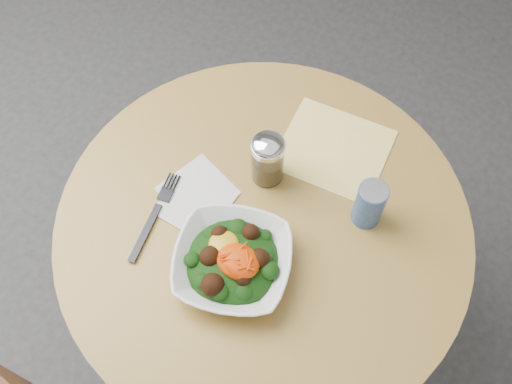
% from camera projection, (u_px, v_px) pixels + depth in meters
% --- Properties ---
extents(ground, '(6.00, 6.00, 0.00)m').
position_uv_depth(ground, '(261.00, 322.00, 1.88)').
color(ground, '#2D2D30').
rests_on(ground, ground).
extents(table, '(0.90, 0.90, 0.75)m').
position_uv_depth(table, '(262.00, 256.00, 1.40)').
color(table, black).
rests_on(table, ground).
extents(cloth_napkin, '(0.24, 0.22, 0.00)m').
position_uv_depth(cloth_napkin, '(334.00, 149.00, 1.32)').
color(cloth_napkin, yellow).
rests_on(cloth_napkin, table).
extents(paper_napkins, '(0.18, 0.20, 0.00)m').
position_uv_depth(paper_napkins, '(196.00, 197.00, 1.25)').
color(paper_napkins, silver).
rests_on(paper_napkins, table).
extents(salad_bowl, '(0.29, 0.29, 0.09)m').
position_uv_depth(salad_bowl, '(233.00, 261.00, 1.15)').
color(salad_bowl, white).
rests_on(salad_bowl, table).
extents(fork, '(0.05, 0.23, 0.00)m').
position_uv_depth(fork, '(156.00, 213.00, 1.23)').
color(fork, black).
rests_on(fork, table).
extents(spice_shaker, '(0.08, 0.08, 0.14)m').
position_uv_depth(spice_shaker, '(268.00, 159.00, 1.22)').
color(spice_shaker, silver).
rests_on(spice_shaker, table).
extents(beverage_can, '(0.06, 0.06, 0.12)m').
position_uv_depth(beverage_can, '(370.00, 204.00, 1.18)').
color(beverage_can, navy).
rests_on(beverage_can, table).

